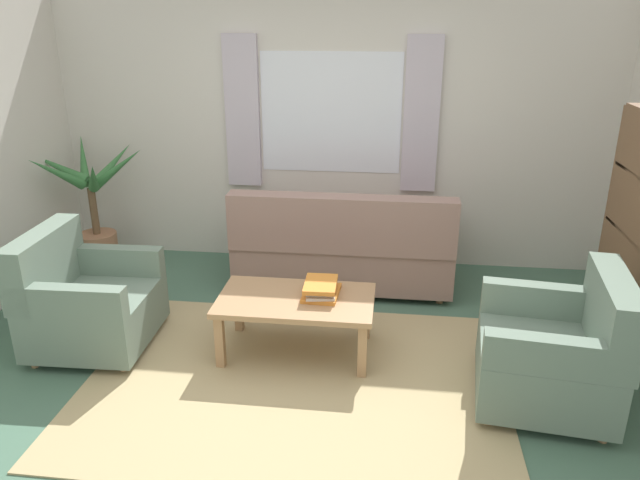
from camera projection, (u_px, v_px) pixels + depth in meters
The scene contains 10 objects.
ground_plane at pixel (294, 382), 4.03m from camera, with size 6.24×6.24×0.00m, color #476B56.
wall_back at pixel (331, 128), 5.67m from camera, with size 5.32×0.12×2.60m, color silver.
window_with_curtains at pixel (330, 114), 5.54m from camera, with size 1.98×0.07×1.40m.
area_rug at pixel (294, 381), 4.03m from camera, with size 2.77×2.10×0.01m, color tan.
couch at pixel (343, 248), 5.32m from camera, with size 1.90×0.82×0.92m.
armchair_left at pixel (86, 301), 4.37m from camera, with size 0.85×0.86×0.88m.
armchair_right at pixel (557, 352), 3.71m from camera, with size 0.91×0.93×0.88m.
coffee_table at pixel (296, 305), 4.25m from camera, with size 1.10×0.64×0.44m.
book_stack_on_table at pixel (321, 289), 4.25m from camera, with size 0.27×0.36×0.10m.
potted_plant at pixel (94, 214), 5.72m from camera, with size 1.17×0.99×1.24m.
Camera 1 is at (0.60, -3.39, 2.32)m, focal length 33.74 mm.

